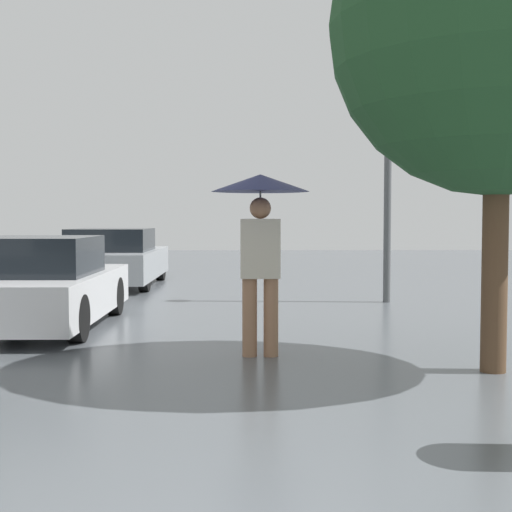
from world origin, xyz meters
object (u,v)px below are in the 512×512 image
Objects in this scene: parked_car_middle at (41,286)px; pedestrian at (260,215)px; parked_car_farthest at (113,259)px; tree at (499,26)px; street_lamp at (388,125)px.

pedestrian is at bearing -34.88° from parked_car_middle.
parked_car_middle is at bearing -88.69° from parked_car_farthest.
pedestrian is 3.61m from parked_car_middle.
pedestrian is 2.90m from tree.
pedestrian is 0.46× the size of parked_car_farthest.
parked_car_middle is (-2.86, 1.99, -0.93)m from pedestrian.
parked_car_middle is at bearing 145.12° from pedestrian.
pedestrian reaches higher than parked_car_middle.
street_lamp is at bearing 64.46° from pedestrian.
parked_car_farthest is 0.92× the size of street_lamp.
tree is at bearing -90.82° from street_lamp.
tree reaches higher than parked_car_farthest.
pedestrian is 0.50× the size of parked_car_middle.
street_lamp is at bearing 28.20° from parked_car_middle.
tree reaches higher than parked_car_middle.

